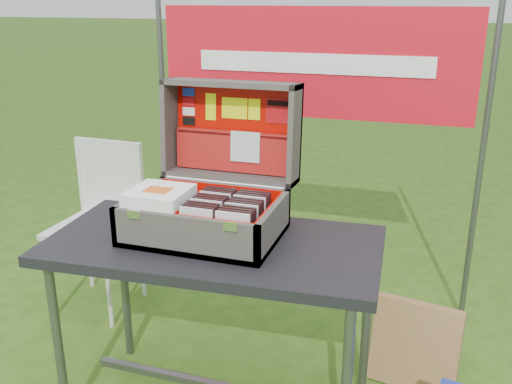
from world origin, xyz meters
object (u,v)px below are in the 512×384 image
(table, at_px, (216,330))
(chair, at_px, (94,230))
(cardboard_box, at_px, (415,346))
(suitcase, at_px, (209,163))

(table, distance_m, chair, 1.11)
(table, height_order, cardboard_box, table)
(table, relative_size, chair, 1.37)
(chair, relative_size, cardboard_box, 2.29)
(suitcase, bearing_deg, cardboard_box, 22.86)
(suitcase, relative_size, cardboard_box, 1.43)
(table, distance_m, cardboard_box, 0.88)
(suitcase, height_order, cardboard_box, suitcase)
(suitcase, xyz_separation_m, chair, (-0.88, 0.50, -0.59))
(cardboard_box, bearing_deg, suitcase, -146.88)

